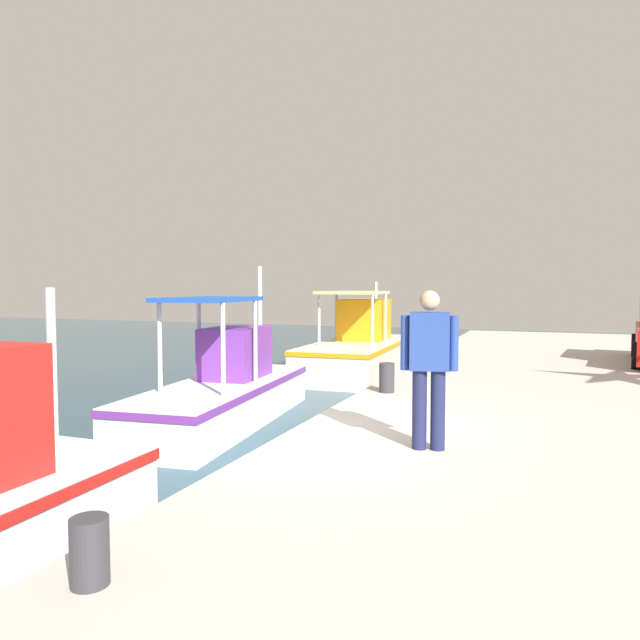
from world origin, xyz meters
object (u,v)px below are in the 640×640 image
(mooring_bollard_fourth, at_px, (420,359))
(fishing_boat_fourth, at_px, (359,349))
(mooring_bollard_second, at_px, (90,551))
(mooring_bollard_third, at_px, (387,378))
(fisherman_standing, at_px, (429,361))
(fishing_boat_third, at_px, (224,391))

(mooring_bollard_fourth, bearing_deg, fishing_boat_fourth, 32.43)
(mooring_bollard_second, distance_m, mooring_bollard_third, 6.93)
(fisherman_standing, height_order, mooring_bollard_third, fisherman_standing)
(mooring_bollard_second, bearing_deg, fishing_boat_third, 24.81)
(fishing_boat_fourth, height_order, fisherman_standing, fishing_boat_fourth)
(mooring_bollard_fourth, bearing_deg, fishing_boat_third, 130.61)
(fishing_boat_third, height_order, mooring_bollard_fourth, fishing_boat_third)
(fishing_boat_third, relative_size, mooring_bollard_fourth, 10.92)
(fishing_boat_third, height_order, mooring_bollard_second, fishing_boat_third)
(mooring_bollard_fourth, bearing_deg, fisherman_standing, -167.41)
(fishing_boat_fourth, height_order, mooring_bollard_third, fishing_boat_fourth)
(mooring_bollard_second, bearing_deg, fisherman_standing, -19.87)
(mooring_bollard_second, distance_m, mooring_bollard_fourth, 9.67)
(fishing_boat_third, distance_m, mooring_bollard_fourth, 4.24)
(fishing_boat_fourth, bearing_deg, fisherman_standing, -158.43)
(mooring_bollard_third, bearing_deg, mooring_bollard_fourth, 0.00)
(fishing_boat_third, bearing_deg, mooring_bollard_fourth, -49.39)
(fisherman_standing, bearing_deg, mooring_bollard_second, 160.13)
(fishing_boat_fourth, bearing_deg, fishing_boat_third, 176.07)
(mooring_bollard_third, xyz_separation_m, mooring_bollard_fourth, (2.73, 0.00, 0.01))
(fisherman_standing, bearing_deg, fishing_boat_third, 54.54)
(fisherman_standing, relative_size, mooring_bollard_second, 4.26)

